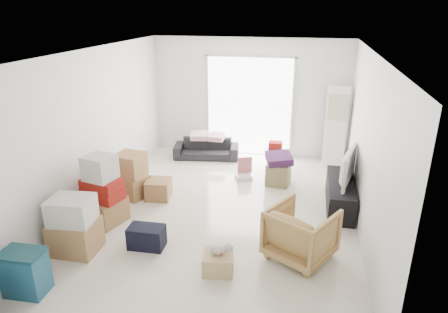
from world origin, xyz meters
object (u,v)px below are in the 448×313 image
television (342,178)px  sofa (206,146)px  ottoman (278,174)px  wood_crate (218,262)px  ac_tower (336,127)px  tv_console (340,194)px  storage_bins (25,272)px  armchair (301,231)px  kids_table (275,150)px

television → sofa: television is taller
ottoman → wood_crate: 3.01m
ac_tower → tv_console: ac_tower is taller
ac_tower → sofa: size_ratio=1.17×
sofa → storage_bins: storage_bins is taller
armchair → ac_tower: bearing=-69.4°
sofa → armchair: size_ratio=1.78×
wood_crate → storage_bins: bearing=-157.4°
television → storage_bins: 5.02m
kids_table → ottoman: bearing=-79.9°
sofa → kids_table: 1.66m
sofa → armchair: (2.29, -3.55, 0.13)m
tv_console → armchair: size_ratio=1.75×
television → sofa: (-2.91, 1.88, -0.26)m
tv_console → wood_crate: 2.80m
kids_table → wood_crate: kids_table is taller
television → armchair: 1.79m
storage_bins → ac_tower: bearing=53.4°
armchair → storage_bins: bearing=53.7°
kids_table → television: bearing=-50.3°
tv_console → television: size_ratio=1.45×
armchair → wood_crate: bearing=57.2°
ottoman → wood_crate: (-0.54, -2.96, -0.09)m
storage_bins → kids_table: bearing=61.0°
tv_console → ottoman: 1.36m
tv_console → storage_bins: size_ratio=2.50×
sofa → wood_crate: bearing=-81.6°
tv_console → armchair: bearing=-110.6°
tv_console → sofa: sofa is taller
sofa → wood_crate: (1.23, -4.11, -0.16)m
ac_tower → wood_crate: 4.62m
ottoman → kids_table: 0.86m
ac_tower → television: bearing=-88.6°
ac_tower → storage_bins: ac_tower is taller
television → storage_bins: (-3.90, -3.15, -0.26)m
armchair → wood_crate: size_ratio=2.10×
armchair → storage_bins: 3.59m
ac_tower → television: size_ratio=1.73×
tv_console → storage_bins: 5.01m
ac_tower → kids_table: ac_tower is taller
television → ottoman: television is taller
tv_console → kids_table: kids_table is taller
television → armchair: bearing=173.0°
storage_bins → kids_table: 5.38m
storage_bins → armchair: bearing=24.3°
sofa → ottoman: (1.77, -1.15, -0.07)m
ac_tower → wood_crate: ac_tower is taller
ac_tower → armchair: bearing=-98.9°
armchair → television: bearing=-81.1°
television → kids_table: bearing=53.3°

